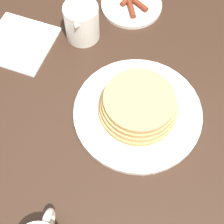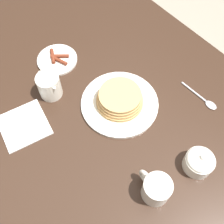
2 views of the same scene
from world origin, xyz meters
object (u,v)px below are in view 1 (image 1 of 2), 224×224
Objects in this scene: side_plate_bacon at (132,5)px; napkin at (19,43)px; pancake_plate at (138,108)px; creamer_pitcher at (82,22)px.

side_plate_bacon reaches higher than napkin.
pancake_plate reaches higher than napkin.
creamer_pitcher is at bearing -70.34° from napkin.
creamer_pitcher reaches higher than napkin.
pancake_plate is at bearing -169.21° from side_plate_bacon.
pancake_plate is at bearing -114.59° from napkin.
napkin is at bearing 65.41° from pancake_plate.
napkin is at bearing 124.11° from side_plate_bacon.
pancake_plate is 1.76× the size of side_plate_bacon.
side_plate_bacon is 0.31m from napkin.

